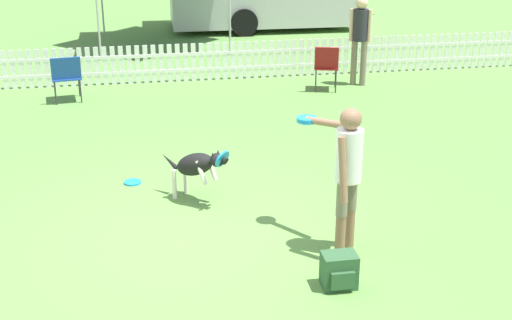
{
  "coord_description": "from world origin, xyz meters",
  "views": [
    {
      "loc": [
        -0.44,
        -7.02,
        3.71
      ],
      "look_at": [
        0.84,
        0.29,
        0.75
      ],
      "focal_mm": 50.0,
      "sensor_mm": 36.0,
      "label": 1
    }
  ],
  "objects_px": {
    "frisbee_near_handler": "(133,182)",
    "spectator_standing": "(360,32)",
    "handler_person": "(346,163)",
    "folding_chair_green_right": "(66,74)",
    "backpack_on_grass": "(339,271)",
    "leaping_dog": "(197,165)",
    "folding_chair_blue_left": "(326,64)"
  },
  "relations": [
    {
      "from": "frisbee_near_handler",
      "to": "spectator_standing",
      "type": "bearing_deg",
      "value": 43.14
    },
    {
      "from": "handler_person",
      "to": "folding_chair_green_right",
      "type": "distance_m",
      "value": 6.85
    },
    {
      "from": "frisbee_near_handler",
      "to": "backpack_on_grass",
      "type": "bearing_deg",
      "value": -56.07
    },
    {
      "from": "folding_chair_green_right",
      "to": "spectator_standing",
      "type": "relative_size",
      "value": 0.5
    },
    {
      "from": "backpack_on_grass",
      "to": "leaping_dog",
      "type": "bearing_deg",
      "value": 117.93
    },
    {
      "from": "leaping_dog",
      "to": "spectator_standing",
      "type": "xyz_separation_m",
      "value": [
        3.53,
        4.75,
        0.53
      ]
    },
    {
      "from": "handler_person",
      "to": "leaping_dog",
      "type": "height_order",
      "value": "handler_person"
    },
    {
      "from": "handler_person",
      "to": "leaping_dog",
      "type": "relative_size",
      "value": 1.87
    },
    {
      "from": "spectator_standing",
      "to": "frisbee_near_handler",
      "type": "bearing_deg",
      "value": 67.44
    },
    {
      "from": "backpack_on_grass",
      "to": "folding_chair_blue_left",
      "type": "height_order",
      "value": "folding_chair_blue_left"
    },
    {
      "from": "frisbee_near_handler",
      "to": "folding_chair_green_right",
      "type": "distance_m",
      "value": 4.02
    },
    {
      "from": "handler_person",
      "to": "leaping_dog",
      "type": "bearing_deg",
      "value": 90.19
    },
    {
      "from": "leaping_dog",
      "to": "folding_chair_blue_left",
      "type": "xyz_separation_m",
      "value": [
        2.81,
        4.43,
        0.03
      ]
    },
    {
      "from": "folding_chair_blue_left",
      "to": "folding_chair_green_right",
      "type": "height_order",
      "value": "folding_chair_blue_left"
    },
    {
      "from": "leaping_dog",
      "to": "backpack_on_grass",
      "type": "xyz_separation_m",
      "value": [
        1.16,
        -2.19,
        -0.31
      ]
    },
    {
      "from": "leaping_dog",
      "to": "folding_chair_green_right",
      "type": "height_order",
      "value": "folding_chair_green_right"
    },
    {
      "from": "handler_person",
      "to": "backpack_on_grass",
      "type": "xyz_separation_m",
      "value": [
        -0.25,
        -0.74,
        -0.81
      ]
    },
    {
      "from": "leaping_dog",
      "to": "backpack_on_grass",
      "type": "distance_m",
      "value": 2.49
    },
    {
      "from": "leaping_dog",
      "to": "spectator_standing",
      "type": "bearing_deg",
      "value": -170.55
    },
    {
      "from": "frisbee_near_handler",
      "to": "leaping_dog",
      "type": "bearing_deg",
      "value": -41.89
    },
    {
      "from": "handler_person",
      "to": "backpack_on_grass",
      "type": "height_order",
      "value": "handler_person"
    },
    {
      "from": "frisbee_near_handler",
      "to": "folding_chair_blue_left",
      "type": "height_order",
      "value": "folding_chair_blue_left"
    },
    {
      "from": "backpack_on_grass",
      "to": "spectator_standing",
      "type": "xyz_separation_m",
      "value": [
        2.37,
        6.93,
        0.85
      ]
    },
    {
      "from": "frisbee_near_handler",
      "to": "spectator_standing",
      "type": "distance_m",
      "value": 6.0
    },
    {
      "from": "leaping_dog",
      "to": "folding_chair_green_right",
      "type": "xyz_separation_m",
      "value": [
        -1.85,
        4.55,
        0.02
      ]
    },
    {
      "from": "frisbee_near_handler",
      "to": "folding_chair_blue_left",
      "type": "distance_m",
      "value": 5.2
    },
    {
      "from": "handler_person",
      "to": "spectator_standing",
      "type": "height_order",
      "value": "spectator_standing"
    },
    {
      "from": "folding_chair_blue_left",
      "to": "folding_chair_green_right",
      "type": "distance_m",
      "value": 4.66
    },
    {
      "from": "spectator_standing",
      "to": "backpack_on_grass",
      "type": "bearing_deg",
      "value": 95.44
    },
    {
      "from": "folding_chair_blue_left",
      "to": "spectator_standing",
      "type": "relative_size",
      "value": 0.51
    },
    {
      "from": "leaping_dog",
      "to": "frisbee_near_handler",
      "type": "bearing_deg",
      "value": -85.84
    },
    {
      "from": "handler_person",
      "to": "spectator_standing",
      "type": "bearing_deg",
      "value": 27.18
    }
  ]
}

